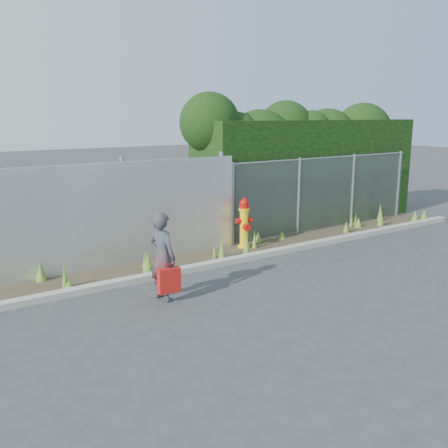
% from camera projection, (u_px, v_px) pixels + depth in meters
% --- Properties ---
extents(ground, '(80.00, 80.00, 0.00)m').
position_uv_depth(ground, '(280.00, 288.00, 9.26)').
color(ground, '#373739').
rests_on(ground, ground).
extents(curb, '(16.00, 0.22, 0.12)m').
position_uv_depth(curb, '(225.00, 262.00, 10.70)').
color(curb, '#9C998D').
rests_on(curb, ground).
extents(weed_strip, '(16.00, 1.20, 0.54)m').
position_uv_depth(weed_strip, '(228.00, 250.00, 11.43)').
color(weed_strip, '#3F3424').
rests_on(weed_strip, ground).
extents(corrugated_fence, '(8.50, 0.21, 2.30)m').
position_uv_depth(corrugated_fence, '(52.00, 223.00, 9.66)').
color(corrugated_fence, '#B1B4B8').
rests_on(corrugated_fence, ground).
extents(chainlink_fence, '(6.50, 0.07, 2.05)m').
position_uv_depth(chainlink_fence, '(327.00, 193.00, 13.81)').
color(chainlink_fence, gray).
rests_on(chainlink_fence, ground).
extents(hedge, '(7.75, 1.90, 3.72)m').
position_uv_depth(hedge, '(305.00, 154.00, 14.56)').
color(hedge, black).
rests_on(hedge, ground).
extents(fire_hydrant, '(0.42, 0.37, 1.24)m').
position_uv_depth(fire_hydrant, '(244.00, 224.00, 11.89)').
color(fire_hydrant, yellow).
rests_on(fire_hydrant, ground).
extents(woman, '(0.50, 0.64, 1.54)m').
position_uv_depth(woman, '(163.00, 257.00, 8.53)').
color(woman, '#0F5361').
rests_on(woman, ground).
extents(red_tote_bag, '(0.38, 0.14, 0.50)m').
position_uv_depth(red_tote_bag, '(169.00, 280.00, 8.44)').
color(red_tote_bag, '#A62309').
extents(black_shoulder_bag, '(0.22, 0.09, 0.17)m').
position_uv_depth(black_shoulder_bag, '(163.00, 242.00, 8.70)').
color(black_shoulder_bag, black).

